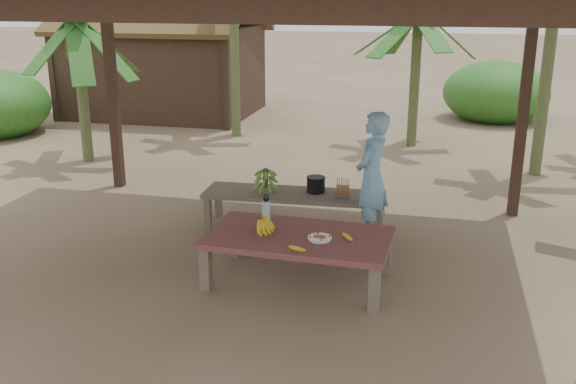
% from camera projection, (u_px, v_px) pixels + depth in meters
% --- Properties ---
extents(ground, '(80.00, 80.00, 0.00)m').
position_uv_depth(ground, '(258.00, 264.00, 6.86)').
color(ground, brown).
rests_on(ground, ground).
extents(work_table, '(1.84, 1.07, 0.50)m').
position_uv_depth(work_table, '(298.00, 241.00, 6.33)').
color(work_table, brown).
rests_on(work_table, ground).
extents(bench, '(2.23, 0.71, 0.45)m').
position_uv_depth(bench, '(294.00, 197.00, 7.80)').
color(bench, brown).
rests_on(bench, ground).
extents(ripe_banana_bunch, '(0.28, 0.24, 0.17)m').
position_uv_depth(ripe_banana_bunch, '(260.00, 224.00, 6.37)').
color(ripe_banana_bunch, yellow).
rests_on(ripe_banana_bunch, work_table).
extents(plate, '(0.23, 0.23, 0.04)m').
position_uv_depth(plate, '(320.00, 238.00, 6.17)').
color(plate, white).
rests_on(plate, work_table).
extents(loose_banana_front, '(0.18, 0.06, 0.04)m').
position_uv_depth(loose_banana_front, '(297.00, 249.00, 5.92)').
color(loose_banana_front, yellow).
rests_on(loose_banana_front, work_table).
extents(loose_banana_side, '(0.15, 0.15, 0.04)m').
position_uv_depth(loose_banana_side, '(347.00, 237.00, 6.20)').
color(loose_banana_side, yellow).
rests_on(loose_banana_side, work_table).
extents(water_flask, '(0.08, 0.08, 0.30)m').
position_uv_depth(water_flask, '(266.00, 211.00, 6.61)').
color(water_flask, '#42CFC5').
rests_on(water_flask, work_table).
extents(green_banana_stalk, '(0.28, 0.28, 0.30)m').
position_uv_depth(green_banana_stalk, '(266.00, 179.00, 7.80)').
color(green_banana_stalk, '#598C2D').
rests_on(green_banana_stalk, bench).
extents(cooking_pot, '(0.22, 0.22, 0.19)m').
position_uv_depth(cooking_pot, '(316.00, 185.00, 7.78)').
color(cooking_pot, black).
rests_on(cooking_pot, bench).
extents(skewer_rack, '(0.18, 0.09, 0.24)m').
position_uv_depth(skewer_rack, '(343.00, 187.00, 7.60)').
color(skewer_rack, '#A57F47').
rests_on(skewer_rack, bench).
extents(woman, '(0.50, 0.63, 1.51)m').
position_uv_depth(woman, '(372.00, 177.00, 7.35)').
color(woman, '#6798C4').
rests_on(woman, ground).
extents(hut, '(4.40, 3.43, 2.85)m').
position_uv_depth(hut, '(165.00, 66.00, 14.94)').
color(hut, black).
rests_on(hut, ground).
extents(banana_plant_n, '(1.80, 1.80, 2.66)m').
position_uv_depth(banana_plant_n, '(418.00, 26.00, 11.44)').
color(banana_plant_n, '#596638').
rests_on(banana_plant_n, ground).
extents(banana_plant_w, '(1.80, 1.80, 2.52)m').
position_uv_depth(banana_plant_w, '(77.00, 39.00, 10.40)').
color(banana_plant_w, '#596638').
rests_on(banana_plant_w, ground).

